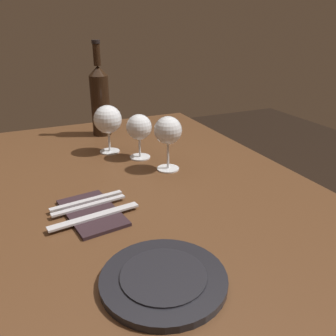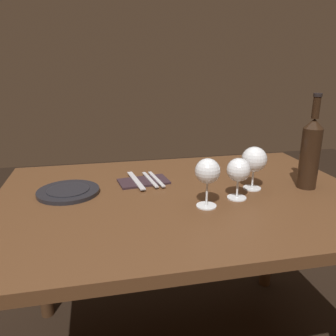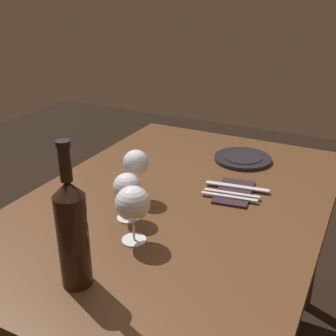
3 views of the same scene
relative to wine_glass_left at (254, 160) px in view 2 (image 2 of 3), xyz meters
The scene contains 10 objects.
dining_table 0.33m from the wine_glass_left, ahead, with size 1.30×0.90×0.74m.
wine_glass_left is the anchor object (origin of this frame).
wine_glass_right 0.12m from the wine_glass_left, 38.61° to the left, with size 0.08×0.08×0.14m.
wine_glass_centre 0.25m from the wine_glass_left, 28.46° to the left, with size 0.08×0.08×0.16m.
wine_bottle 0.21m from the wine_glass_left, behind, with size 0.07×0.07×0.35m.
dinner_plate 0.68m from the wine_glass_left, ahead, with size 0.22×0.22×0.02m.
folded_napkin 0.43m from the wine_glass_left, 21.49° to the right, with size 0.20×0.14×0.01m.
fork_inner 0.40m from the wine_glass_left, 22.83° to the right, with size 0.04×0.18×0.00m.
fork_outer 0.38m from the wine_glass_left, 24.35° to the right, with size 0.04×0.18×0.00m.
table_knife 0.45m from the wine_glass_left, 20.06° to the right, with size 0.05×0.21×0.00m.
Camera 2 is at (0.28, 1.07, 1.19)m, focal length 35.81 mm.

